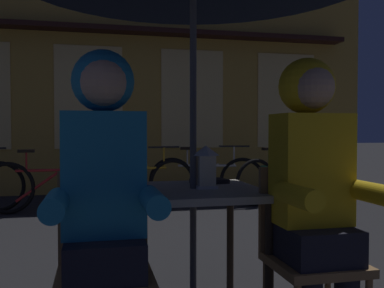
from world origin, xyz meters
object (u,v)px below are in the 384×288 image
Objects in this scene: cafe_table at (193,207)px; person_right_hooded at (314,174)px; lantern at (206,166)px; chair_left at (104,260)px; chair_right at (307,247)px; bicycle_second at (50,186)px; book at (209,181)px; bicycle_third at (136,183)px; bicycle_fourth at (207,179)px; person_left_hooded at (104,180)px; bicycle_fifth at (285,179)px.

cafe_table is 0.53× the size of person_right_hooded.
lantern is 0.75m from chair_left.
lantern is at bearing 134.87° from person_right_hooded.
chair_right reaches higher than bicycle_second.
bicycle_second is at bearing 100.32° from book.
bicycle_fourth is at bearing 12.79° from bicycle_third.
book is at bearing -104.56° from bicycle_fourth.
chair_left is 0.62× the size of person_left_hooded.
bicycle_third is (0.50, 3.87, -0.14)m from chair_left.
bicycle_second is (-0.59, 3.87, -0.14)m from chair_left.
bicycle_third is at bearing 82.63° from chair_left.
book is at bearing 44.98° from person_left_hooded.
chair_right is 0.52× the size of bicycle_third.
bicycle_third is 1.07m from bicycle_fourth.
bicycle_fifth is (2.64, 3.85, -0.14)m from chair_left.
chair_right reaches higher than book.
lantern reaches higher than cafe_table.
chair_left is 1.03m from person_right_hooded.
bicycle_fourth is (1.54, 4.11, -0.14)m from chair_left.
person_left_hooded is 3.99m from bicycle_third.
person_left_hooded is at bearing -144.95° from book.
cafe_table is 0.62m from chair_left.
chair_right reaches higher than bicycle_fourth.
person_right_hooded is 0.85× the size of bicycle_fifth.
bicycle_fourth is at bearing 69.67° from person_left_hooded.
chair_left is at bearing 176.61° from person_right_hooded.
chair_left is 0.53× the size of bicycle_fifth.
bicycle_fourth is at bearing 81.91° from chair_right.
cafe_table is at bearing -121.74° from bicycle_fifth.
bicycle_fifth is 3.87m from book.
chair_left reaches higher than bicycle_second.
chair_right is at bearing 0.00° from chair_left.
cafe_table is 0.44× the size of bicycle_second.
bicycle_fifth is at bearing 48.60° from book.
bicycle_fifth is at bearing 55.63° from chair_left.
person_right_hooded is at bearing -41.57° from cafe_table.
bicycle_fifth is at bearing -13.26° from bicycle_fourth.
book is (0.62, 0.57, 0.26)m from chair_left.
person_right_hooded reaches higher than bicycle_third.
book is (0.12, -3.31, 0.41)m from bicycle_third.
chair_left is at bearing -147.68° from book.
cafe_table is at bearing 138.43° from person_right_hooded.
bicycle_second and bicycle_third have the same top height.
person_left_hooded is 4.74m from bicycle_fifth.
bicycle_fifth is at bearing -0.23° from bicycle_second.
person_left_hooded is 0.85× the size of bicycle_fourth.
bicycle_second is at bearing 98.60° from person_left_hooded.
bicycle_fifth is at bearing 56.02° from person_left_hooded.
lantern reaches higher than bicycle_second.
bicycle_third is at bearing 0.40° from bicycle_second.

